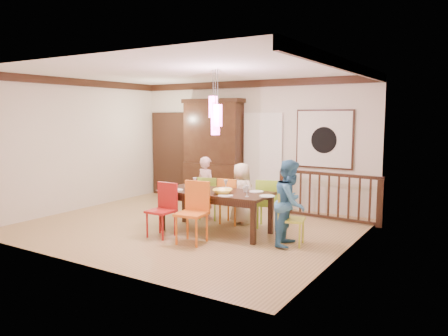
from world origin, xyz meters
The scene contains 37 objects.
floor centered at (0.00, 0.00, 0.00)m, with size 6.00×6.00×0.00m, color olive.
ceiling centered at (0.00, 0.00, 2.90)m, with size 6.00×6.00×0.00m, color white.
wall_back centered at (0.00, 2.50, 1.45)m, with size 6.00×6.00×0.00m, color beige.
wall_left centered at (-3.00, 0.00, 1.45)m, with size 5.00×5.00×0.00m, color beige.
wall_right centered at (3.00, 0.00, 1.45)m, with size 5.00×5.00×0.00m, color beige.
crown_molding centered at (0.00, 0.00, 2.82)m, with size 6.00×5.00×0.16m, color black, non-canonical shape.
panel_door centered at (-2.40, 2.45, 1.05)m, with size 1.04×0.07×2.24m, color black.
white_doorway centered at (0.35, 2.46, 1.05)m, with size 0.97×0.05×2.22m, color silver.
painting centered at (1.80, 2.46, 1.60)m, with size 1.25×0.06×1.25m.
pendant_cluster centered at (0.67, -0.04, 2.11)m, with size 0.27×0.21×1.14m.
dining_table centered at (0.67, -0.04, 0.66)m, with size 2.04×1.02×0.75m.
chair_far_left centered at (0.03, 0.74, 0.50)m, with size 0.47×0.47×0.87m.
chair_far_mid centered at (0.60, 0.64, 0.52)m, with size 0.42×0.42×0.90m.
chair_far_right centered at (1.33, 0.77, 0.53)m, with size 0.52×0.52×0.92m.
chair_near_left centered at (0.03, -0.80, 0.53)m, with size 0.42×0.42×0.93m.
chair_near_mid centered at (0.71, -0.83, 0.58)m, with size 0.51×0.51×1.01m.
chair_end_right centered at (2.15, -0.04, 0.49)m, with size 0.46×0.46×0.86m.
china_hutch centered at (-0.91, 2.30, 1.25)m, with size 1.58×0.46×2.49m.
balustrade centered at (2.10, 1.95, 0.50)m, with size 2.18×0.22×0.96m.
person_far_left centered at (-0.08, 0.77, 0.64)m, with size 0.46×0.30×1.27m, color beige.
person_far_mid centered at (0.75, 0.76, 0.59)m, with size 0.58×0.38×1.19m, color beige.
person_end_right centered at (2.13, -0.07, 0.70)m, with size 0.68×0.53×1.40m, color teal.
serving_bowl centered at (0.93, -0.21, 0.79)m, with size 0.34×0.34×0.08m, color gold.
small_bowl centered at (0.40, -0.02, 0.78)m, with size 0.21×0.21×0.07m, color white.
cup_left centered at (0.13, -0.13, 0.80)m, with size 0.13×0.13×0.10m, color silver.
cup_right centered at (1.18, 0.15, 0.80)m, with size 0.11×0.11×0.10m, color silver.
plate_far_left centered at (-0.03, 0.24, 0.76)m, with size 0.26×0.26×0.01m, color white.
plate_far_mid centered at (0.67, 0.26, 0.76)m, with size 0.26×0.26×0.01m, color white.
plate_far_right centered at (1.33, 0.27, 0.76)m, with size 0.26×0.26×0.01m, color white.
plate_near_left centered at (0.00, -0.34, 0.76)m, with size 0.26×0.26×0.01m, color white.
plate_near_mid centered at (1.07, -0.35, 0.76)m, with size 0.26×0.26×0.01m, color white.
plate_end_right centered at (1.68, -0.01, 0.76)m, with size 0.26×0.26×0.01m, color white.
wine_glass_a centered at (0.12, 0.09, 0.84)m, with size 0.08×0.08×0.19m, color #590C19, non-canonical shape.
wine_glass_b centered at (0.76, 0.16, 0.84)m, with size 0.08×0.08×0.19m, color silver, non-canonical shape.
wine_glass_c centered at (0.55, -0.23, 0.84)m, with size 0.08×0.08×0.19m, color #590C19, non-canonical shape.
wine_glass_d centered at (1.41, -0.21, 0.84)m, with size 0.08×0.08×0.19m, color silver, non-canonical shape.
napkin centered at (0.63, -0.38, 0.76)m, with size 0.18×0.14×0.01m, color #D83359.
Camera 1 is at (4.86, -6.52, 2.11)m, focal length 35.00 mm.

